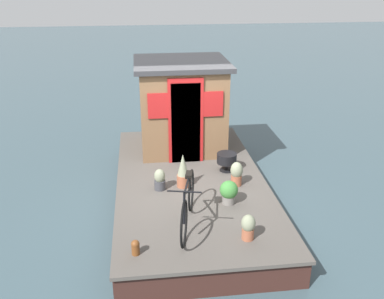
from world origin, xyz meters
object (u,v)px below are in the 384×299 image
potted_plant_mint (248,227)px  potted_plant_basil (183,171)px  mooring_bollard (135,247)px  potted_plant_lavender (237,173)px  charcoal_grill (227,159)px  potted_plant_ivy (229,192)px  houseboat_cabin (181,105)px  potted_plant_thyme (160,180)px  bicycle (188,204)px

potted_plant_mint → potted_plant_basil: bearing=23.4°
mooring_bollard → potted_plant_lavender: bearing=-44.4°
potted_plant_lavender → charcoal_grill: bearing=4.9°
potted_plant_ivy → mooring_bollard: potted_plant_ivy is taller
houseboat_cabin → mooring_bollard: 4.22m
potted_plant_basil → charcoal_grill: 1.11m
potted_plant_thyme → potted_plant_lavender: size_ratio=0.86×
potted_plant_thyme → potted_plant_ivy: bearing=-120.3°
potted_plant_thyme → mooring_bollard: size_ratio=1.73×
mooring_bollard → potted_plant_thyme: bearing=-13.2°
bicycle → potted_plant_basil: bearing=-2.8°
potted_plant_lavender → charcoal_grill: (0.65, 0.06, 0.02)m
potted_plant_mint → mooring_bollard: potted_plant_mint is taller
houseboat_cabin → bicycle: houseboat_cabin is taller
bicycle → potted_plant_mint: 1.00m
bicycle → mooring_bollard: bicycle is taller
potted_plant_thyme → potted_plant_lavender: bearing=-90.4°
bicycle → mooring_bollard: (-0.66, 0.83, -0.27)m
potted_plant_mint → mooring_bollard: (-0.18, 1.68, -0.09)m
bicycle → potted_plant_mint: (-0.49, -0.85, -0.18)m
mooring_bollard → potted_plant_ivy: bearing=-51.7°
potted_plant_basil → potted_plant_mint: potted_plant_basil is taller
potted_plant_ivy → potted_plant_lavender: 0.72m
bicycle → charcoal_grill: bearing=-27.7°
potted_plant_ivy → mooring_bollard: bearing=128.3°
charcoal_grill → potted_plant_thyme: bearing=114.9°
charcoal_grill → houseboat_cabin: bearing=28.6°
bicycle → potted_plant_ivy: bicycle is taller
potted_plant_basil → potted_plant_mint: (-1.83, -0.79, -0.10)m
bicycle → mooring_bollard: 1.09m
houseboat_cabin → potted_plant_ivy: (-2.72, -0.54, -0.77)m
potted_plant_basil → potted_plant_mint: size_ratio=1.60×
potted_plant_thyme → potted_plant_mint: 2.15m
houseboat_cabin → potted_plant_thyme: 2.28m
potted_plant_thyme → potted_plant_basil: size_ratio=0.61×
potted_plant_lavender → mooring_bollard: (-1.94, 1.90, -0.12)m
potted_plant_basil → charcoal_grill: size_ratio=1.65×
potted_plant_ivy → bicycle: bearing=127.8°
houseboat_cabin → potted_plant_basil: bearing=174.8°
potted_plant_basil → potted_plant_mint: 1.99m
bicycle → potted_plant_thyme: (1.28, 0.37, -0.20)m
potted_plant_lavender → potted_plant_mint: potted_plant_lavender is taller
potted_plant_ivy → potted_plant_lavender: potted_plant_lavender is taller
houseboat_cabin → potted_plant_lavender: houseboat_cabin is taller
charcoal_grill → potted_plant_lavender: bearing=-175.1°
bicycle → potted_plant_lavender: size_ratio=3.66×
mooring_bollard → potted_plant_mint: bearing=-84.0°
houseboat_cabin → potted_plant_lavender: size_ratio=4.30×
bicycle → mooring_bollard: size_ratio=7.37×
potted_plant_ivy → charcoal_grill: size_ratio=1.07×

